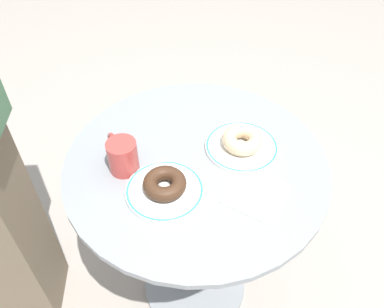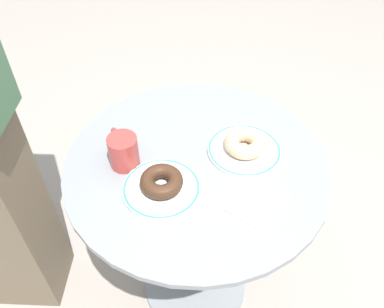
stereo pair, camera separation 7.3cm
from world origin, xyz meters
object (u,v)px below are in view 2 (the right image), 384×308
(plate_right, at_px, (244,150))
(donut_chocolate, at_px, (161,181))
(donut_glazed, at_px, (245,143))
(cafe_table, at_px, (196,212))
(paper_napkin, at_px, (251,199))
(coffee_mug, at_px, (123,150))
(plate_left, at_px, (161,188))

(plate_right, bearing_deg, donut_chocolate, 175.80)
(donut_glazed, bearing_deg, plate_right, 0.00)
(cafe_table, height_order, paper_napkin, paper_napkin)
(cafe_table, bearing_deg, donut_chocolate, -168.36)
(cafe_table, height_order, plate_right, plate_right)
(donut_chocolate, bearing_deg, cafe_table, 11.64)
(paper_napkin, height_order, coffee_mug, coffee_mug)
(donut_chocolate, relative_size, coffee_mug, 0.91)
(donut_glazed, relative_size, coffee_mug, 0.94)
(coffee_mug, bearing_deg, plate_left, -77.98)
(plate_left, bearing_deg, donut_chocolate, 11.36)
(donut_glazed, bearing_deg, cafe_table, 160.77)
(plate_left, height_order, donut_glazed, donut_glazed)
(donut_chocolate, height_order, donut_glazed, donut_glazed)
(cafe_table, relative_size, coffee_mug, 6.00)
(cafe_table, distance_m, coffee_mug, 0.34)
(plate_left, relative_size, plate_right, 0.97)
(donut_glazed, bearing_deg, coffee_mug, 151.70)
(donut_glazed, xyz_separation_m, coffee_mug, (-0.29, 0.16, 0.01))
(donut_glazed, xyz_separation_m, paper_napkin, (-0.10, -0.14, -0.03))
(donut_chocolate, bearing_deg, plate_left, -168.64)
(donut_glazed, height_order, paper_napkin, donut_glazed)
(plate_right, xyz_separation_m, paper_napkin, (-0.10, -0.14, -0.00))
(cafe_table, xyz_separation_m, plate_left, (-0.13, -0.03, 0.24))
(donut_chocolate, relative_size, paper_napkin, 0.80)
(plate_left, bearing_deg, coffee_mug, 102.02)
(cafe_table, xyz_separation_m, donut_glazed, (0.13, -0.05, 0.26))
(donut_chocolate, distance_m, donut_glazed, 0.26)
(plate_left, distance_m, donut_glazed, 0.27)
(donut_chocolate, bearing_deg, plate_right, -4.20)
(plate_left, xyz_separation_m, paper_napkin, (0.17, -0.16, -0.00))
(cafe_table, xyz_separation_m, plate_right, (0.13, -0.05, 0.24))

